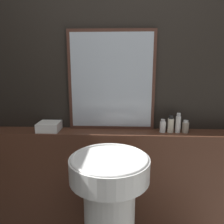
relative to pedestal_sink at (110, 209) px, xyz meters
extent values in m
cube|color=black|center=(0.07, 0.58, 0.73)|extent=(8.00, 0.06, 2.50)
cube|color=#512D1E|center=(0.07, 0.45, -0.06)|extent=(2.92, 0.20, 0.92)
cylinder|color=white|center=(0.00, 0.00, 0.29)|extent=(0.51, 0.51, 0.14)
torus|color=white|center=(0.00, 0.00, 0.36)|extent=(0.49, 0.49, 0.02)
cube|color=#47281E|center=(-0.01, 0.53, 0.80)|extent=(0.71, 0.03, 0.81)
cube|color=#B2BCC6|center=(-0.01, 0.52, 0.80)|extent=(0.66, 0.02, 0.76)
cube|color=white|center=(-0.52, 0.45, 0.43)|extent=(0.17, 0.17, 0.07)
cylinder|color=white|center=(0.40, 0.45, 0.44)|extent=(0.05, 0.05, 0.09)
cylinder|color=silver|center=(0.40, 0.45, 0.49)|extent=(0.03, 0.03, 0.02)
cylinder|color=beige|center=(0.47, 0.45, 0.45)|extent=(0.05, 0.05, 0.11)
cylinder|color=black|center=(0.47, 0.45, 0.52)|extent=(0.03, 0.03, 0.02)
cylinder|color=white|center=(0.52, 0.45, 0.46)|extent=(0.04, 0.04, 0.13)
cylinder|color=silver|center=(0.52, 0.45, 0.54)|extent=(0.03, 0.03, 0.03)
cylinder|color=gray|center=(0.58, 0.45, 0.44)|extent=(0.05, 0.05, 0.08)
cylinder|color=silver|center=(0.58, 0.45, 0.49)|extent=(0.04, 0.04, 0.02)
camera|label=1|loc=(0.08, -1.26, 0.93)|focal=35.00mm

